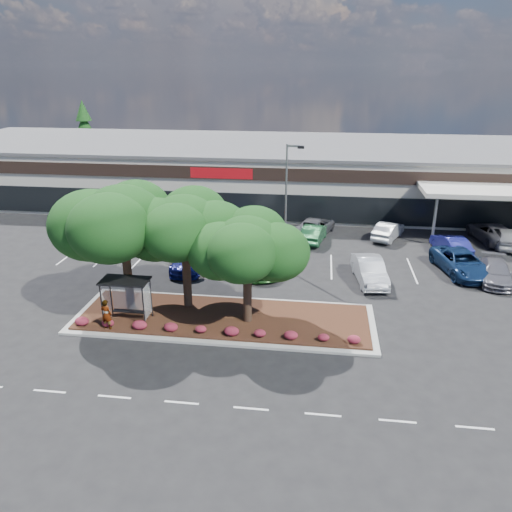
# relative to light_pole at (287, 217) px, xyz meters

# --- Properties ---
(ground) EXTENTS (160.00, 160.00, 0.00)m
(ground) POSITION_rel_light_pole_xyz_m (-1.09, -12.48, -4.12)
(ground) COLOR black
(ground) RESTS_ON ground
(retail_store) EXTENTS (80.40, 25.20, 6.25)m
(retail_store) POSITION_rel_light_pole_xyz_m (-1.02, 21.43, -0.96)
(retail_store) COLOR #BCB7AC
(retail_store) RESTS_ON ground
(landscape_island) EXTENTS (18.00, 6.00, 0.26)m
(landscape_island) POSITION_rel_light_pole_xyz_m (-3.09, -8.48, -3.99)
(landscape_island) COLOR #A9A9A4
(landscape_island) RESTS_ON ground
(lane_markings) EXTENTS (33.12, 20.06, 0.01)m
(lane_markings) POSITION_rel_light_pole_xyz_m (-1.23, -2.06, -4.11)
(lane_markings) COLOR silver
(lane_markings) RESTS_ON ground
(shrub_row) EXTENTS (17.00, 0.80, 0.50)m
(shrub_row) POSITION_rel_light_pole_xyz_m (-3.09, -10.58, -3.61)
(shrub_row) COLOR maroon
(shrub_row) RESTS_ON landscape_island
(bus_shelter) EXTENTS (2.75, 1.55, 2.59)m
(bus_shelter) POSITION_rel_light_pole_xyz_m (-8.59, -9.53, -1.81)
(bus_shelter) COLOR black
(bus_shelter) RESTS_ON landscape_island
(island_tree_west) EXTENTS (7.20, 7.20, 7.89)m
(island_tree_west) POSITION_rel_light_pole_xyz_m (-9.09, -7.98, 0.09)
(island_tree_west) COLOR #123611
(island_tree_west) RESTS_ON landscape_island
(island_tree_mid) EXTENTS (6.60, 6.60, 7.32)m
(island_tree_mid) POSITION_rel_light_pole_xyz_m (-5.59, -7.28, -0.20)
(island_tree_mid) COLOR #123611
(island_tree_mid) RESTS_ON landscape_island
(island_tree_east) EXTENTS (5.80, 5.80, 6.50)m
(island_tree_east) POSITION_rel_light_pole_xyz_m (-1.59, -8.78, -0.61)
(island_tree_east) COLOR #123611
(island_tree_east) RESTS_ON landscape_island
(conifer_north_west) EXTENTS (4.40, 4.40, 10.00)m
(conifer_north_west) POSITION_rel_light_pole_xyz_m (-31.09, 33.52, 0.88)
(conifer_north_west) COLOR #123611
(conifer_north_west) RESTS_ON ground
(person_waiting) EXTENTS (0.73, 0.55, 1.80)m
(person_waiting) POSITION_rel_light_pole_xyz_m (-9.40, -10.78, -2.96)
(person_waiting) COLOR #594C47
(person_waiting) RESTS_ON landscape_island
(light_pole) EXTENTS (1.38, 0.88, 9.33)m
(light_pole) POSITION_rel_light_pole_xyz_m (0.00, 0.00, 0.00)
(light_pole) COLOR #A9A9A4
(light_pole) RESTS_ON ground
(car_0) EXTENTS (3.25, 5.82, 1.60)m
(car_0) POSITION_rel_light_pole_xyz_m (-16.35, 3.30, -3.32)
(car_0) COLOR #9DA1A8
(car_0) RESTS_ON ground
(car_1) EXTENTS (3.07, 5.48, 1.45)m
(car_1) POSITION_rel_light_pole_xyz_m (-9.93, 3.26, -3.40)
(car_1) COLOR maroon
(car_1) RESTS_ON ground
(car_2) EXTENTS (2.68, 5.63, 1.58)m
(car_2) POSITION_rel_light_pole_xyz_m (-7.28, -0.69, -3.33)
(car_2) COLOR #0E1256
(car_2) RESTS_ON ground
(car_3) EXTENTS (3.49, 4.87, 1.54)m
(car_3) POSITION_rel_light_pole_xyz_m (-1.48, 1.02, -3.35)
(car_3) COLOR slate
(car_3) RESTS_ON ground
(car_4) EXTENTS (4.14, 6.33, 1.71)m
(car_4) POSITION_rel_light_pole_xyz_m (-2.14, -0.43, -3.27)
(car_4) COLOR #164116
(car_4) RESTS_ON ground
(car_5) EXTENTS (2.48, 5.32, 1.69)m
(car_5) POSITION_rel_light_pole_xyz_m (6.03, -1.46, -3.28)
(car_5) COLOR #B3B8BF
(car_5) RESTS_ON ground
(car_7) EXTENTS (3.98, 6.45, 1.67)m
(car_7) POSITION_rel_light_pole_xyz_m (12.84, 1.01, -3.29)
(car_7) COLOR navy
(car_7) RESTS_ON ground
(car_8) EXTENTS (2.86, 5.17, 1.42)m
(car_8) POSITION_rel_light_pole_xyz_m (14.88, -0.27, -3.41)
(car_8) COLOR slate
(car_8) RESTS_ON ground
(car_9) EXTENTS (3.93, 5.52, 1.40)m
(car_9) POSITION_rel_light_pole_xyz_m (-15.82, 6.28, -3.42)
(car_9) COLOR #205530
(car_9) RESTS_ON ground
(car_10) EXTENTS (3.56, 5.25, 1.33)m
(car_10) POSITION_rel_light_pole_xyz_m (-6.55, 5.05, -3.45)
(car_10) COLOR navy
(car_10) RESTS_ON ground
(car_11) EXTENTS (2.58, 5.09, 1.60)m
(car_11) POSITION_rel_light_pole_xyz_m (-3.11, 5.50, -3.32)
(car_11) COLOR #AAAFB6
(car_11) RESTS_ON ground
(car_12) EXTENTS (2.47, 4.87, 1.53)m
(car_12) POSITION_rel_light_pole_xyz_m (1.93, 6.71, -3.35)
(car_12) COLOR #1D542E
(car_12) RESTS_ON ground
(car_13) EXTENTS (4.20, 6.11, 1.55)m
(car_13) POSITION_rel_light_pole_xyz_m (1.93, 8.63, -3.34)
(car_13) COLOR #56575D
(car_13) RESTS_ON ground
(car_14) EXTENTS (3.35, 4.85, 1.52)m
(car_14) POSITION_rel_light_pole_xyz_m (8.39, 8.28, -3.36)
(car_14) COLOR #A4A9B0
(car_14) RESTS_ON ground
(car_15) EXTENTS (2.61, 4.98, 1.56)m
(car_15) POSITION_rel_light_pole_xyz_m (13.01, 5.07, -3.34)
(car_15) COLOR navy
(car_15) RESTS_ON ground
(car_16) EXTENTS (3.64, 6.14, 1.60)m
(car_16) POSITION_rel_light_pole_xyz_m (17.27, 8.88, -3.32)
(car_16) COLOR #525158
(car_16) RESTS_ON ground
(car_17) EXTENTS (2.71, 5.08, 1.64)m
(car_17) POSITION_rel_light_pole_xyz_m (18.02, 7.51, -3.30)
(car_17) COLOR silver
(car_17) RESTS_ON ground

